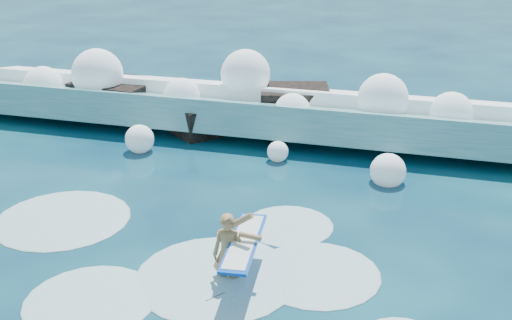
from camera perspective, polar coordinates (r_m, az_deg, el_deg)
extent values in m
plane|color=#07203D|center=(13.03, -8.84, -7.41)|extent=(200.00, 200.00, 0.00)
cube|color=teal|center=(18.73, 0.97, 3.71)|extent=(18.61, 2.83, 1.55)
cube|color=silver|center=(19.33, 1.59, 5.73)|extent=(18.61, 1.31, 0.72)
cube|color=black|center=(20.94, -12.29, 5.16)|extent=(2.65, 2.13, 1.31)
cube|color=black|center=(19.07, -5.33, 3.60)|extent=(2.30, 2.25, 1.01)
cube|color=black|center=(19.38, 3.43, 4.40)|extent=(2.38, 2.09, 1.42)
imported|color=#9E734A|center=(11.52, -2.50, -8.42)|extent=(0.58, 0.39, 1.56)
cube|color=blue|center=(11.35, -1.09, -7.33)|extent=(0.71, 2.17, 0.05)
cube|color=white|center=(11.35, -1.09, -7.27)|extent=(0.60, 1.99, 0.05)
cylinder|color=black|center=(10.54, -3.61, -12.02)|extent=(0.01, 0.91, 0.43)
sphere|color=white|center=(21.37, -18.37, 6.26)|extent=(1.24, 1.24, 1.24)
sphere|color=white|center=(20.61, -13.91, 7.39)|extent=(1.59, 1.59, 1.59)
sphere|color=white|center=(19.32, -6.59, 5.64)|extent=(1.10, 1.10, 1.10)
sphere|color=white|center=(19.42, -0.93, 7.63)|extent=(1.50, 1.50, 1.50)
sphere|color=white|center=(18.23, 3.25, 4.33)|extent=(1.04, 1.04, 1.04)
sphere|color=white|center=(18.26, 11.22, 5.37)|extent=(1.41, 1.41, 1.41)
sphere|color=white|center=(18.35, 16.94, 3.92)|extent=(1.23, 1.23, 1.23)
sphere|color=white|center=(17.70, -10.31, 1.84)|extent=(0.79, 0.79, 0.79)
sphere|color=white|center=(16.83, 1.95, 0.75)|extent=(0.56, 0.56, 0.56)
sphere|color=white|center=(15.83, 11.65, -0.97)|extent=(0.87, 0.87, 0.87)
ellipsoid|color=silver|center=(11.87, -3.56, -10.35)|extent=(3.01, 3.01, 0.15)
ellipsoid|color=silver|center=(11.58, -14.52, -12.02)|extent=(2.30, 2.30, 0.11)
ellipsoid|color=silver|center=(11.99, 5.44, -10.05)|extent=(2.37, 2.37, 0.12)
ellipsoid|color=silver|center=(14.45, -16.81, -5.05)|extent=(2.92, 2.92, 0.15)
ellipsoid|color=silver|center=(13.59, 2.91, -5.84)|extent=(1.91, 1.91, 0.10)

